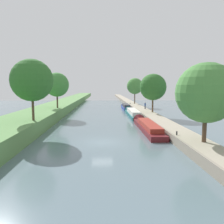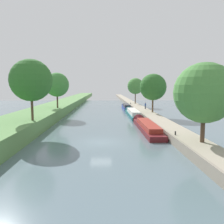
# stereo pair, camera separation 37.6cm
# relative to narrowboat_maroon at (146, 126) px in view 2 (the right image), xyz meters

# --- Properties ---
(ground_plane) EXTENTS (160.00, 160.00, 0.00)m
(ground_plane) POSITION_rel_narrowboat_maroon_xyz_m (-6.87, -7.70, -0.55)
(ground_plane) COLOR slate
(right_towpath) EXTENTS (3.06, 260.00, 1.00)m
(right_towpath) POSITION_rel_narrowboat_maroon_xyz_m (3.06, -7.70, -0.05)
(right_towpath) COLOR #9E937F
(right_towpath) RESTS_ON ground_plane
(stone_quay) EXTENTS (0.25, 260.00, 1.05)m
(stone_quay) POSITION_rel_narrowboat_maroon_xyz_m (1.41, -7.70, -0.02)
(stone_quay) COLOR gray
(stone_quay) RESTS_ON ground_plane
(narrowboat_maroon) EXTENTS (2.20, 16.07, 2.09)m
(narrowboat_maroon) POSITION_rel_narrowboat_maroon_xyz_m (0.00, 0.00, 0.00)
(narrowboat_maroon) COLOR maroon
(narrowboat_maroon) RESTS_ON ground_plane
(narrowboat_teal) EXTENTS (2.18, 16.71, 2.20)m
(narrowboat_teal) POSITION_rel_narrowboat_maroon_xyz_m (-0.03, 16.92, 0.03)
(narrowboat_teal) COLOR #195B60
(narrowboat_teal) RESTS_ON ground_plane
(narrowboat_blue) EXTENTS (1.94, 11.79, 2.04)m
(narrowboat_blue) POSITION_rel_narrowboat_maroon_xyz_m (-0.09, 32.18, 0.05)
(narrowboat_blue) COLOR #283D93
(narrowboat_blue) RESTS_ON ground_plane
(tree_rightbank_near) EXTENTS (6.05, 6.05, 8.04)m
(tree_rightbank_near) POSITION_rel_narrowboat_maroon_xyz_m (3.52, -12.05, 5.46)
(tree_rightbank_near) COLOR #4C3828
(tree_rightbank_near) RESTS_ON right_towpath
(tree_rightbank_midnear) EXTENTS (5.75, 5.75, 8.36)m
(tree_rightbank_midnear) POSITION_rel_narrowboat_maroon_xyz_m (4.05, 14.44, 5.93)
(tree_rightbank_midnear) COLOR brown
(tree_rightbank_midnear) RESTS_ON right_towpath
(tree_rightbank_midfar) EXTENTS (5.21, 5.21, 8.32)m
(tree_rightbank_midfar) POSITION_rel_narrowboat_maroon_xyz_m (3.57, 39.07, 6.15)
(tree_rightbank_midfar) COLOR #4C3828
(tree_rightbank_midfar) RESTS_ON right_towpath
(tree_leftbank_downstream) EXTENTS (5.70, 5.70, 8.30)m
(tree_leftbank_downstream) POSITION_rel_narrowboat_maroon_xyz_m (-16.34, -3.18, 6.91)
(tree_leftbank_downstream) COLOR #4C3828
(tree_leftbank_downstream) RESTS_ON left_grassy_bank
(tree_leftbank_upstream) EXTENTS (5.16, 5.16, 7.56)m
(tree_leftbank_upstream) POSITION_rel_narrowboat_maroon_xyz_m (-16.66, 14.82, 6.44)
(tree_leftbank_upstream) COLOR #4C3828
(tree_leftbank_upstream) RESTS_ON left_grassy_bank
(person_walking) EXTENTS (0.34, 0.34, 1.66)m
(person_walking) POSITION_rel_narrowboat_maroon_xyz_m (3.76, 21.63, 1.33)
(person_walking) COLOR #282D42
(person_walking) RESTS_ON right_towpath
(mooring_bollard_near) EXTENTS (0.16, 0.16, 0.45)m
(mooring_bollard_near) POSITION_rel_narrowboat_maroon_xyz_m (1.83, -8.67, 0.68)
(mooring_bollard_near) COLOR black
(mooring_bollard_near) RESTS_ON right_towpath
(mooring_bollard_far) EXTENTS (0.16, 0.16, 0.45)m
(mooring_bollard_far) POSITION_rel_narrowboat_maroon_xyz_m (1.83, 37.09, 0.68)
(mooring_bollard_far) COLOR black
(mooring_bollard_far) RESTS_ON right_towpath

